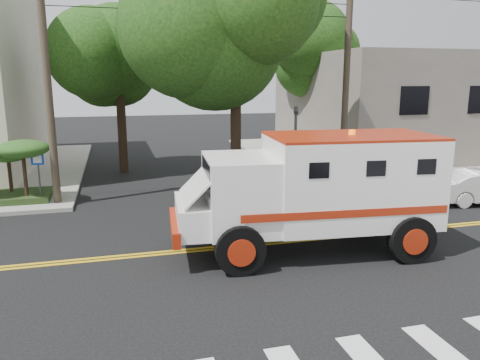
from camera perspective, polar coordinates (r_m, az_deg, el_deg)
name	(u,v)px	position (r m, az deg, el deg)	size (l,w,h in m)	color
ground	(242,246)	(13.61, 0.30, -8.01)	(100.00, 100.00, 0.00)	black
sidewalk_ne	(391,153)	(31.19, 17.92, 3.13)	(17.00, 17.00, 0.15)	gray
building_right	(411,103)	(32.13, 20.08, 8.76)	(14.00, 12.00, 6.00)	#69615A
utility_pole_left	(48,85)	(18.43, -22.39, 10.70)	(0.28, 0.28, 9.00)	#382D23
utility_pole_right	(346,84)	(20.89, 12.80, 11.39)	(0.28, 0.28, 9.00)	#382D23
tree_main	(248,14)	(19.42, 1.01, 19.63)	(6.08, 5.70, 9.85)	black
tree_left	(125,57)	(24.12, -13.84, 14.35)	(4.48, 4.20, 7.70)	black
tree_right	(312,56)	(30.65, 8.72, 14.72)	(4.80, 4.50, 8.20)	black
traffic_signal	(295,140)	(19.45, 6.75, 4.84)	(0.15, 0.18, 3.60)	#3F3F42
accessibility_sign	(38,170)	(18.98, -23.35, 1.10)	(0.45, 0.10, 2.02)	#3F3F42
palm_planter	(4,162)	(19.59, -26.82, 1.94)	(3.52, 2.63, 2.36)	#1E3314
armored_truck	(317,186)	(12.92, 9.42, -0.75)	(7.32, 3.40, 3.24)	white
pedestrian_a	(408,163)	(22.09, 19.78, 1.92)	(0.63, 0.42, 1.74)	gray
pedestrian_b	(372,152)	(24.42, 15.84, 3.34)	(0.94, 0.73, 1.93)	gray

